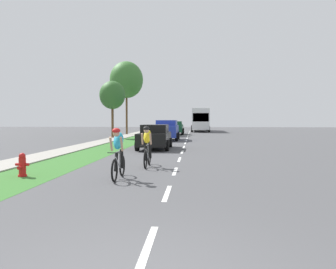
{
  "coord_description": "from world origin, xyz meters",
  "views": [
    {
      "loc": [
        0.65,
        -3.36,
        1.82
      ],
      "look_at": [
        -0.78,
        15.0,
        1.0
      ],
      "focal_mm": 35.37,
      "sensor_mm": 36.0,
      "label": 1
    }
  ],
  "objects_px": {
    "street_tree_near": "(112,95)",
    "street_tree_far": "(126,80)",
    "pickup_dark_green": "(175,128)",
    "fire_hydrant_red": "(22,165)",
    "bus_white": "(200,119)",
    "sedan_black": "(155,137)",
    "cyclist_lead": "(118,153)",
    "suv_blue": "(167,130)",
    "cyclist_trailing": "(147,146)"
  },
  "relations": [
    {
      "from": "fire_hydrant_red",
      "to": "street_tree_near",
      "type": "bearing_deg",
      "value": 96.67
    },
    {
      "from": "sedan_black",
      "to": "pickup_dark_green",
      "type": "xyz_separation_m",
      "value": [
        0.08,
        20.4,
        0.06
      ]
    },
    {
      "from": "bus_white",
      "to": "cyclist_lead",
      "type": "bearing_deg",
      "value": -94.39
    },
    {
      "from": "sedan_black",
      "to": "street_tree_far",
      "type": "height_order",
      "value": "street_tree_far"
    },
    {
      "from": "street_tree_near",
      "to": "suv_blue",
      "type": "bearing_deg",
      "value": -28.11
    },
    {
      "from": "cyclist_trailing",
      "to": "sedan_black",
      "type": "xyz_separation_m",
      "value": [
        -0.64,
        7.91,
        -0.04
      ]
    },
    {
      "from": "suv_blue",
      "to": "street_tree_far",
      "type": "height_order",
      "value": "street_tree_far"
    },
    {
      "from": "suv_blue",
      "to": "cyclist_trailing",
      "type": "bearing_deg",
      "value": -87.9
    },
    {
      "from": "street_tree_far",
      "to": "cyclist_trailing",
      "type": "bearing_deg",
      "value": -76.83
    },
    {
      "from": "fire_hydrant_red",
      "to": "cyclist_trailing",
      "type": "distance_m",
      "value": 4.47
    },
    {
      "from": "cyclist_lead",
      "to": "pickup_dark_green",
      "type": "distance_m",
      "value": 31.0
    },
    {
      "from": "pickup_dark_green",
      "to": "street_tree_far",
      "type": "height_order",
      "value": "street_tree_far"
    },
    {
      "from": "pickup_dark_green",
      "to": "street_tree_near",
      "type": "bearing_deg",
      "value": -124.28
    },
    {
      "from": "street_tree_far",
      "to": "street_tree_near",
      "type": "bearing_deg",
      "value": -88.93
    },
    {
      "from": "cyclist_lead",
      "to": "street_tree_far",
      "type": "xyz_separation_m",
      "value": [
        -5.94,
        30.26,
        5.9
      ]
    },
    {
      "from": "suv_blue",
      "to": "pickup_dark_green",
      "type": "height_order",
      "value": "suv_blue"
    },
    {
      "from": "pickup_dark_green",
      "to": "bus_white",
      "type": "distance_m",
      "value": 12.34
    },
    {
      "from": "fire_hydrant_red",
      "to": "bus_white",
      "type": "distance_m",
      "value": 43.12
    },
    {
      "from": "sedan_black",
      "to": "bus_white",
      "type": "xyz_separation_m",
      "value": [
        3.42,
        32.22,
        1.21
      ]
    },
    {
      "from": "cyclist_lead",
      "to": "pickup_dark_green",
      "type": "bearing_deg",
      "value": 90.09
    },
    {
      "from": "fire_hydrant_red",
      "to": "cyclist_trailing",
      "type": "xyz_separation_m",
      "value": [
        3.7,
        2.47,
        0.44
      ]
    },
    {
      "from": "cyclist_trailing",
      "to": "sedan_black",
      "type": "bearing_deg",
      "value": 94.66
    },
    {
      "from": "cyclist_trailing",
      "to": "bus_white",
      "type": "distance_m",
      "value": 40.25
    },
    {
      "from": "bus_white",
      "to": "street_tree_far",
      "type": "height_order",
      "value": "street_tree_far"
    },
    {
      "from": "fire_hydrant_red",
      "to": "sedan_black",
      "type": "relative_size",
      "value": 0.18
    },
    {
      "from": "pickup_dark_green",
      "to": "street_tree_far",
      "type": "distance_m",
      "value": 8.35
    },
    {
      "from": "suv_blue",
      "to": "bus_white",
      "type": "relative_size",
      "value": 0.41
    },
    {
      "from": "sedan_black",
      "to": "suv_blue",
      "type": "distance_m",
      "value": 8.93
    },
    {
      "from": "cyclist_trailing",
      "to": "street_tree_near",
      "type": "relative_size",
      "value": 0.3
    },
    {
      "from": "street_tree_near",
      "to": "street_tree_far",
      "type": "relative_size",
      "value": 0.63
    },
    {
      "from": "pickup_dark_green",
      "to": "street_tree_far",
      "type": "xyz_separation_m",
      "value": [
        -5.89,
        -0.74,
        5.88
      ]
    },
    {
      "from": "suv_blue",
      "to": "pickup_dark_green",
      "type": "distance_m",
      "value": 11.47
    },
    {
      "from": "pickup_dark_green",
      "to": "suv_blue",
      "type": "bearing_deg",
      "value": -90.28
    },
    {
      "from": "suv_blue",
      "to": "sedan_black",
      "type": "bearing_deg",
      "value": -90.17
    },
    {
      "from": "fire_hydrant_red",
      "to": "suv_blue",
      "type": "distance_m",
      "value": 19.56
    },
    {
      "from": "sedan_black",
      "to": "fire_hydrant_red",
      "type": "bearing_deg",
      "value": -106.38
    },
    {
      "from": "suv_blue",
      "to": "fire_hydrant_red",
      "type": "bearing_deg",
      "value": -99.05
    },
    {
      "from": "suv_blue",
      "to": "street_tree_near",
      "type": "bearing_deg",
      "value": 151.89
    },
    {
      "from": "bus_white",
      "to": "street_tree_far",
      "type": "bearing_deg",
      "value": -126.28
    },
    {
      "from": "cyclist_lead",
      "to": "cyclist_trailing",
      "type": "relative_size",
      "value": 1.0
    },
    {
      "from": "fire_hydrant_red",
      "to": "bus_white",
      "type": "height_order",
      "value": "bus_white"
    },
    {
      "from": "suv_blue",
      "to": "street_tree_far",
      "type": "bearing_deg",
      "value": 118.53
    },
    {
      "from": "cyclist_lead",
      "to": "sedan_black",
      "type": "height_order",
      "value": "cyclist_lead"
    },
    {
      "from": "fire_hydrant_red",
      "to": "street_tree_near",
      "type": "xyz_separation_m",
      "value": [
        -2.61,
        22.35,
        3.89
      ]
    },
    {
      "from": "fire_hydrant_red",
      "to": "street_tree_far",
      "type": "relative_size",
      "value": 0.09
    },
    {
      "from": "cyclist_trailing",
      "to": "street_tree_near",
      "type": "distance_m",
      "value": 21.14
    },
    {
      "from": "suv_blue",
      "to": "street_tree_far",
      "type": "xyz_separation_m",
      "value": [
        -5.83,
        10.73,
        5.76
      ]
    },
    {
      "from": "pickup_dark_green",
      "to": "street_tree_far",
      "type": "bearing_deg",
      "value": -172.82
    },
    {
      "from": "cyclist_lead",
      "to": "sedan_black",
      "type": "bearing_deg",
      "value": 90.7
    },
    {
      "from": "street_tree_near",
      "to": "sedan_black",
      "type": "bearing_deg",
      "value": -64.67
    }
  ]
}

